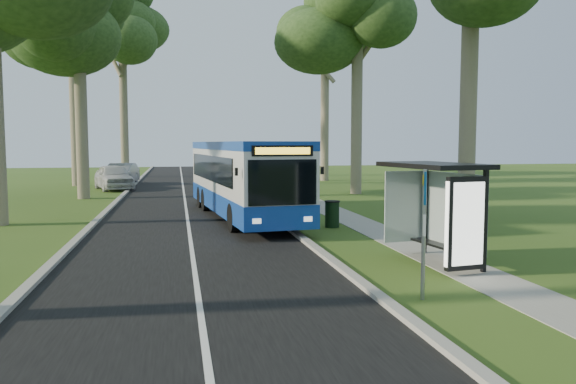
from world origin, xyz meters
name	(u,v)px	position (x,y,z in m)	size (l,w,h in m)	color
ground	(323,256)	(0.00, 0.00, 0.00)	(120.00, 120.00, 0.00)	#325019
road	(187,214)	(-3.50, 10.00, 0.01)	(7.00, 100.00, 0.02)	black
kerb_east	(266,211)	(0.00, 10.00, 0.06)	(0.25, 100.00, 0.12)	#9E9B93
kerb_west	(103,215)	(-7.00, 10.00, 0.06)	(0.25, 100.00, 0.12)	#9E9B93
centre_line	(187,214)	(-3.50, 10.00, 0.02)	(0.12, 100.00, 0.01)	white
footpath	(331,210)	(3.00, 10.00, 0.01)	(1.50, 100.00, 0.02)	gray
bus	(242,179)	(-1.26, 8.28, 1.63)	(3.67, 12.03, 3.14)	silver
bus_stop_sign	(424,219)	(0.85, -4.50, 1.60)	(0.16, 0.35, 2.58)	gray
bus_shelter	(445,194)	(2.61, -1.89, 1.82)	(2.03, 3.21, 2.58)	black
litter_bin	(332,214)	(1.68, 5.07, 0.50)	(0.56, 0.56, 0.98)	black
car_white	(114,177)	(-8.02, 24.03, 0.85)	(2.01, 4.99, 1.70)	silver
car_silver	(121,174)	(-7.93, 28.03, 0.80)	(1.70, 4.88, 1.61)	#9C9EA3
tree_west_c	(78,1)	(-9.00, 18.00, 10.70)	(5.20, 5.20, 14.43)	#7A6B56
tree_west_d	(72,10)	(-11.00, 28.00, 12.39)	(5.20, 5.20, 16.75)	#7A6B56
tree_west_e	(122,35)	(-8.50, 38.00, 12.61)	(5.20, 5.20, 17.05)	#7A6B56
tree_east_c	(358,8)	(6.80, 18.00, 11.09)	(5.20, 5.20, 14.97)	#7A6B56
tree_east_d	(325,41)	(8.00, 30.00, 11.32)	(5.20, 5.20, 15.29)	#7A6B56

